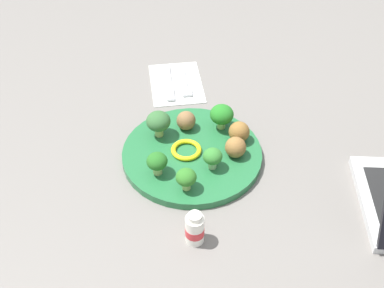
{
  "coord_description": "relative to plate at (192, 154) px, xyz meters",
  "views": [
    {
      "loc": [
        0.73,
        -0.04,
        0.7
      ],
      "look_at": [
        0.0,
        0.0,
        0.04
      ],
      "focal_mm": 46.68,
      "sensor_mm": 36.0,
      "label": 1
    }
  ],
  "objects": [
    {
      "name": "meatball_far_rim",
      "position": [
        0.01,
        0.08,
        0.03
      ],
      "size": [
        0.04,
        0.04,
        0.04
      ],
      "primitive_type": "sphere",
      "color": "olive",
      "rests_on": "plate"
    },
    {
      "name": "napkin",
      "position": [
        -0.26,
        -0.02,
        -0.01
      ],
      "size": [
        0.18,
        0.13,
        0.01
      ],
      "primitive_type": "cube",
      "rotation": [
        0.0,
        0.0,
        0.08
      ],
      "color": "white",
      "rests_on": "ground_plane"
    },
    {
      "name": "meatball_mid_left",
      "position": [
        -0.03,
        0.1,
        0.03
      ],
      "size": [
        0.04,
        0.04,
        0.04
      ],
      "primitive_type": "sphere",
      "color": "brown",
      "rests_on": "plate"
    },
    {
      "name": "broccoli_floret_mid_right",
      "position": [
        -0.05,
        -0.07,
        0.04
      ],
      "size": [
        0.05,
        0.05,
        0.06
      ],
      "color": "#A6BB68",
      "rests_on": "plate"
    },
    {
      "name": "pepper_ring_front_right",
      "position": [
        -0.0,
        -0.01,
        0.01
      ],
      "size": [
        0.09,
        0.09,
        0.01
      ],
      "primitive_type": "torus",
      "rotation": [
        0.0,
        0.0,
        5.54
      ],
      "color": "yellow",
      "rests_on": "plate"
    },
    {
      "name": "broccoli_floret_back_left",
      "position": [
        0.05,
        0.04,
        0.04
      ],
      "size": [
        0.04,
        0.04,
        0.04
      ],
      "color": "#94C080",
      "rests_on": "plate"
    },
    {
      "name": "broccoli_floret_near_rim",
      "position": [
        0.06,
        -0.07,
        0.04
      ],
      "size": [
        0.04,
        0.04,
        0.05
      ],
      "color": "#A3BB6C",
      "rests_on": "plate"
    },
    {
      "name": "ground_plane",
      "position": [
        0.0,
        0.0,
        -0.01
      ],
      "size": [
        4.0,
        4.0,
        0.0
      ],
      "primitive_type": "plane",
      "color": "slate"
    },
    {
      "name": "fork",
      "position": [
        -0.25,
        -0.01,
        -0.0
      ],
      "size": [
        0.12,
        0.02,
        0.01
      ],
      "color": "silver",
      "rests_on": "napkin"
    },
    {
      "name": "broccoli_floret_mid_left",
      "position": [
        0.1,
        -0.02,
        0.04
      ],
      "size": [
        0.04,
        0.04,
        0.04
      ],
      "color": "#9EBC66",
      "rests_on": "plate"
    },
    {
      "name": "yogurt_bottle",
      "position": [
        0.2,
        -0.01,
        0.02
      ],
      "size": [
        0.03,
        0.03,
        0.07
      ],
      "color": "white",
      "rests_on": "ground_plane"
    },
    {
      "name": "broccoli_floret_center",
      "position": [
        -0.07,
        0.07,
        0.04
      ],
      "size": [
        0.05,
        0.05,
        0.05
      ],
      "color": "#A5CD6D",
      "rests_on": "plate"
    },
    {
      "name": "meatball_front_left",
      "position": [
        -0.07,
        -0.01,
        0.03
      ],
      "size": [
        0.04,
        0.04,
        0.04
      ],
      "primitive_type": "sphere",
      "color": "brown",
      "rests_on": "plate"
    },
    {
      "name": "plate",
      "position": [
        0.0,
        0.0,
        0.0
      ],
      "size": [
        0.28,
        0.28,
        0.02
      ],
      "primitive_type": "cylinder",
      "color": "#236638",
      "rests_on": "ground_plane"
    },
    {
      "name": "knife",
      "position": [
        -0.25,
        -0.04,
        -0.0
      ],
      "size": [
        0.15,
        0.02,
        0.01
      ],
      "color": "silver",
      "rests_on": "napkin"
    }
  ]
}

